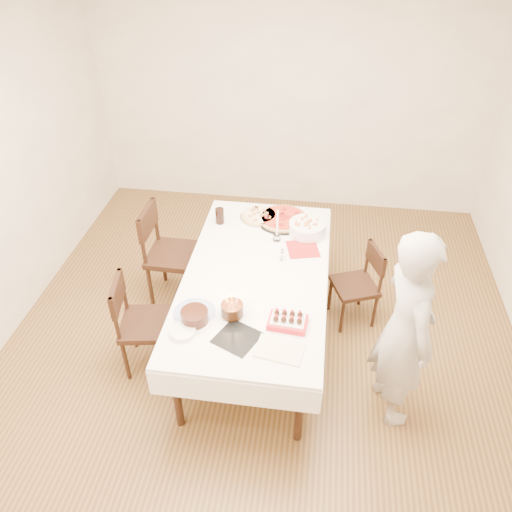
# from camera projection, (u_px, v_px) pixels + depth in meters

# --- Properties ---
(floor) EXTENTS (5.00, 5.00, 0.00)m
(floor) POSITION_uv_depth(u_px,v_px,m) (262.00, 344.00, 4.41)
(floor) COLOR #51361C
(floor) RESTS_ON ground
(wall_back) EXTENTS (4.50, 0.04, 2.70)m
(wall_back) POSITION_uv_depth(u_px,v_px,m) (292.00, 95.00, 5.56)
(wall_back) COLOR #EEE1C8
(wall_back) RESTS_ON floor
(ceiling) EXTENTS (5.00, 5.00, 0.00)m
(ceiling) POSITION_uv_depth(u_px,v_px,m) (265.00, 10.00, 2.77)
(ceiling) COLOR white
(ceiling) RESTS_ON wall_back
(dining_table) EXTENTS (1.22, 2.18, 0.75)m
(dining_table) POSITION_uv_depth(u_px,v_px,m) (256.00, 308.00, 4.24)
(dining_table) COLOR white
(dining_table) RESTS_ON floor
(chair_right_savory) EXTENTS (0.51, 0.51, 0.77)m
(chair_right_savory) POSITION_uv_depth(u_px,v_px,m) (354.00, 286.00, 4.44)
(chair_right_savory) COLOR black
(chair_right_savory) RESTS_ON floor
(chair_left_savory) EXTENTS (0.51, 0.51, 0.98)m
(chair_left_savory) POSITION_uv_depth(u_px,v_px,m) (174.00, 255.00, 4.64)
(chair_left_savory) COLOR black
(chair_left_savory) RESTS_ON floor
(chair_left_dessert) EXTENTS (0.52, 0.52, 0.88)m
(chair_left_dessert) POSITION_uv_depth(u_px,v_px,m) (147.00, 324.00, 3.99)
(chair_left_dessert) COLOR black
(chair_left_dessert) RESTS_ON floor
(person) EXTENTS (0.55, 0.68, 1.62)m
(person) POSITION_uv_depth(u_px,v_px,m) (405.00, 330.00, 3.42)
(person) COLOR #B2ADA8
(person) RESTS_ON floor
(pizza_white) EXTENTS (0.38, 0.38, 0.04)m
(pizza_white) POSITION_uv_depth(u_px,v_px,m) (259.00, 216.00, 4.65)
(pizza_white) COLOR beige
(pizza_white) RESTS_ON dining_table
(pizza_pepperoni) EXTENTS (0.58, 0.58, 0.04)m
(pizza_pepperoni) POSITION_uv_depth(u_px,v_px,m) (283.00, 219.00, 4.61)
(pizza_pepperoni) COLOR red
(pizza_pepperoni) RESTS_ON dining_table
(red_placemat) EXTENTS (0.32, 0.32, 0.01)m
(red_placemat) POSITION_uv_depth(u_px,v_px,m) (303.00, 249.00, 4.27)
(red_placemat) COLOR #B21E1E
(red_placemat) RESTS_ON dining_table
(pasta_bowl) EXTENTS (0.40, 0.40, 0.10)m
(pasta_bowl) POSITION_uv_depth(u_px,v_px,m) (307.00, 228.00, 4.42)
(pasta_bowl) COLOR white
(pasta_bowl) RESTS_ON dining_table
(taper_candle) EXTENTS (0.07, 0.07, 0.32)m
(taper_candle) POSITION_uv_depth(u_px,v_px,m) (277.00, 225.00, 4.28)
(taper_candle) COLOR white
(taper_candle) RESTS_ON dining_table
(shaker_pair) EXTENTS (0.09, 0.09, 0.08)m
(shaker_pair) POSITION_uv_depth(u_px,v_px,m) (282.00, 256.00, 4.13)
(shaker_pair) COLOR white
(shaker_pair) RESTS_ON dining_table
(cola_glass) EXTENTS (0.11, 0.11, 0.15)m
(cola_glass) POSITION_uv_depth(u_px,v_px,m) (220.00, 216.00, 4.55)
(cola_glass) COLOR black
(cola_glass) RESTS_ON dining_table
(layer_cake) EXTENTS (0.26, 0.26, 0.10)m
(layer_cake) POSITION_uv_depth(u_px,v_px,m) (195.00, 317.00, 3.54)
(layer_cake) COLOR black
(layer_cake) RESTS_ON dining_table
(cake_board) EXTENTS (0.36, 0.36, 0.01)m
(cake_board) POSITION_uv_depth(u_px,v_px,m) (237.00, 338.00, 3.45)
(cake_board) COLOR black
(cake_board) RESTS_ON dining_table
(birthday_cake) EXTENTS (0.17, 0.17, 0.16)m
(birthday_cake) POSITION_uv_depth(u_px,v_px,m) (232.00, 306.00, 3.57)
(birthday_cake) COLOR #39200F
(birthday_cake) RESTS_ON dining_table
(strawberry_box) EXTENTS (0.29, 0.21, 0.07)m
(strawberry_box) POSITION_uv_depth(u_px,v_px,m) (288.00, 321.00, 3.53)
(strawberry_box) COLOR red
(strawberry_box) RESTS_ON dining_table
(box_lid) EXTENTS (0.35, 0.26, 0.03)m
(box_lid) POSITION_uv_depth(u_px,v_px,m) (279.00, 350.00, 3.36)
(box_lid) COLOR beige
(box_lid) RESTS_ON dining_table
(plate_stack) EXTENTS (0.20, 0.20, 0.04)m
(plate_stack) POSITION_uv_depth(u_px,v_px,m) (183.00, 332.00, 3.47)
(plate_stack) COLOR white
(plate_stack) RESTS_ON dining_table
(china_plate) EXTENTS (0.38, 0.38, 0.01)m
(china_plate) POSITION_uv_depth(u_px,v_px,m) (194.00, 313.00, 3.64)
(china_plate) COLOR white
(china_plate) RESTS_ON dining_table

